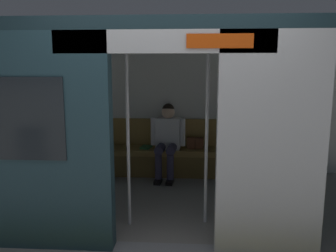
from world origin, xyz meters
The scene contains 8 objects.
ground_plane centered at (0.00, 0.00, 0.00)m, with size 60.00×60.00×0.00m, color gray.
train_car centered at (0.06, -1.24, 1.45)m, with size 6.40×2.81×2.18m.
bench_seat centered at (0.00, -2.30, 0.33)m, with size 3.33×0.44×0.44m.
person_seated centered at (0.12, -2.25, 0.66)m, with size 0.55×0.69×1.16m.
handbag centered at (-0.32, -2.37, 0.52)m, with size 0.26×0.15×0.17m.
book centered at (0.47, -2.34, 0.45)m, with size 0.15×0.22×0.03m, color #33723F.
grab_pole_door centered at (0.42, -0.50, 1.02)m, with size 0.04×0.04×2.04m, color silver.
grab_pole_far centered at (-0.42, -0.62, 1.02)m, with size 0.04×0.04×2.04m, color silver.
Camera 1 is at (-0.24, 3.09, 1.75)m, focal length 37.01 mm.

